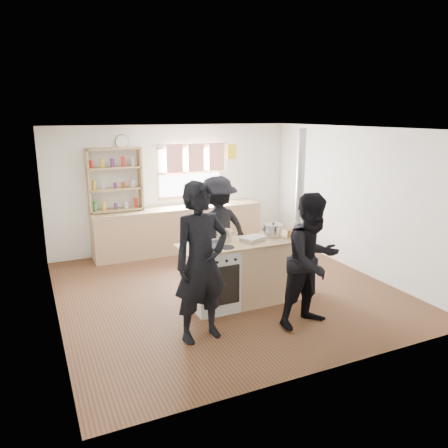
{
  "coord_description": "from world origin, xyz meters",
  "views": [
    {
      "loc": [
        -2.71,
        -5.87,
        2.71
      ],
      "look_at": [
        -0.07,
        -0.1,
        1.1
      ],
      "focal_mm": 35.0,
      "sensor_mm": 36.0,
      "label": 1
    }
  ],
  "objects_px": {
    "stockpot_counter": "(273,230)",
    "bread_board": "(295,234)",
    "thermos": "(225,196)",
    "person_near_right": "(312,261)",
    "person_far": "(217,230)",
    "cooking_island": "(250,271)",
    "skillet_greens": "(209,247)",
    "roast_tray": "(253,239)",
    "stockpot_stove": "(224,236)",
    "person_near_left": "(201,263)",
    "flue_heater": "(297,251)"
  },
  "relations": [
    {
      "from": "skillet_greens",
      "to": "bread_board",
      "type": "distance_m",
      "value": 1.37
    },
    {
      "from": "thermos",
      "to": "person_near_right",
      "type": "bearing_deg",
      "value": -97.44
    },
    {
      "from": "stockpot_counter",
      "to": "person_near_right",
      "type": "height_order",
      "value": "person_near_right"
    },
    {
      "from": "cooking_island",
      "to": "bread_board",
      "type": "relative_size",
      "value": 5.84
    },
    {
      "from": "stockpot_counter",
      "to": "bread_board",
      "type": "xyz_separation_m",
      "value": [
        0.26,
        -0.19,
        -0.04
      ]
    },
    {
      "from": "skillet_greens",
      "to": "roast_tray",
      "type": "height_order",
      "value": "roast_tray"
    },
    {
      "from": "person_near_left",
      "to": "person_near_right",
      "type": "distance_m",
      "value": 1.46
    },
    {
      "from": "roast_tray",
      "to": "person_far",
      "type": "relative_size",
      "value": 0.22
    },
    {
      "from": "stockpot_counter",
      "to": "bread_board",
      "type": "height_order",
      "value": "stockpot_counter"
    },
    {
      "from": "cooking_island",
      "to": "skillet_greens",
      "type": "relative_size",
      "value": 4.88
    },
    {
      "from": "person_near_right",
      "to": "skillet_greens",
      "type": "bearing_deg",
      "value": 132.84
    },
    {
      "from": "person_near_left",
      "to": "bread_board",
      "type": "bearing_deg",
      "value": 11.57
    },
    {
      "from": "skillet_greens",
      "to": "person_near_left",
      "type": "distance_m",
      "value": 0.71
    },
    {
      "from": "roast_tray",
      "to": "stockpot_stove",
      "type": "distance_m",
      "value": 0.41
    },
    {
      "from": "stockpot_stove",
      "to": "person_near_right",
      "type": "bearing_deg",
      "value": -56.95
    },
    {
      "from": "cooking_island",
      "to": "skillet_greens",
      "type": "height_order",
      "value": "skillet_greens"
    },
    {
      "from": "person_near_left",
      "to": "person_near_right",
      "type": "height_order",
      "value": "person_near_left"
    },
    {
      "from": "cooking_island",
      "to": "person_far",
      "type": "height_order",
      "value": "person_far"
    },
    {
      "from": "stockpot_stove",
      "to": "person_near_right",
      "type": "height_order",
      "value": "person_near_right"
    },
    {
      "from": "bread_board",
      "to": "person_far",
      "type": "distance_m",
      "value": 1.34
    },
    {
      "from": "person_far",
      "to": "stockpot_stove",
      "type": "bearing_deg",
      "value": 63.11
    },
    {
      "from": "thermos",
      "to": "person_far",
      "type": "bearing_deg",
      "value": -118.21
    },
    {
      "from": "roast_tray",
      "to": "person_far",
      "type": "distance_m",
      "value": 1.01
    },
    {
      "from": "stockpot_stove",
      "to": "thermos",
      "type": "bearing_deg",
      "value": 65.03
    },
    {
      "from": "skillet_greens",
      "to": "stockpot_stove",
      "type": "relative_size",
      "value": 1.76
    },
    {
      "from": "thermos",
      "to": "cooking_island",
      "type": "distance_m",
      "value": 2.96
    },
    {
      "from": "bread_board",
      "to": "person_near_left",
      "type": "distance_m",
      "value": 1.82
    },
    {
      "from": "roast_tray",
      "to": "flue_heater",
      "type": "distance_m",
      "value": 0.9
    },
    {
      "from": "person_near_right",
      "to": "thermos",
      "type": "bearing_deg",
      "value": 74.1
    },
    {
      "from": "stockpot_stove",
      "to": "person_near_right",
      "type": "xyz_separation_m",
      "value": [
        0.73,
        -1.12,
        -0.13
      ]
    },
    {
      "from": "stockpot_stove",
      "to": "stockpot_counter",
      "type": "bearing_deg",
      "value": -6.11
    },
    {
      "from": "roast_tray",
      "to": "flue_heater",
      "type": "bearing_deg",
      "value": 6.26
    },
    {
      "from": "person_near_left",
      "to": "person_near_right",
      "type": "relative_size",
      "value": 1.11
    },
    {
      "from": "stockpot_counter",
      "to": "flue_heater",
      "type": "xyz_separation_m",
      "value": [
        0.45,
        -0.0,
        -0.38
      ]
    },
    {
      "from": "stockpot_counter",
      "to": "person_far",
      "type": "distance_m",
      "value": 1.05
    },
    {
      "from": "cooking_island",
      "to": "stockpot_counter",
      "type": "xyz_separation_m",
      "value": [
        0.41,
        0.07,
        0.56
      ]
    },
    {
      "from": "cooking_island",
      "to": "person_near_right",
      "type": "xyz_separation_m",
      "value": [
        0.38,
        -0.97,
        0.41
      ]
    },
    {
      "from": "stockpot_stove",
      "to": "stockpot_counter",
      "type": "distance_m",
      "value": 0.77
    },
    {
      "from": "skillet_greens",
      "to": "roast_tray",
      "type": "relative_size",
      "value": 1.06
    },
    {
      "from": "person_near_right",
      "to": "person_far",
      "type": "relative_size",
      "value": 1.01
    },
    {
      "from": "stockpot_counter",
      "to": "person_near_right",
      "type": "bearing_deg",
      "value": -91.74
    },
    {
      "from": "person_near_right",
      "to": "cooking_island",
      "type": "bearing_deg",
      "value": 102.86
    },
    {
      "from": "flue_heater",
      "to": "person_near_left",
      "type": "relative_size",
      "value": 1.27
    },
    {
      "from": "stockpot_counter",
      "to": "skillet_greens",
      "type": "bearing_deg",
      "value": -170.89
    },
    {
      "from": "roast_tray",
      "to": "stockpot_stove",
      "type": "height_order",
      "value": "stockpot_stove"
    },
    {
      "from": "flue_heater",
      "to": "person_near_right",
      "type": "relative_size",
      "value": 1.42
    },
    {
      "from": "thermos",
      "to": "person_far",
      "type": "distance_m",
      "value": 2.05
    },
    {
      "from": "roast_tray",
      "to": "stockpot_stove",
      "type": "xyz_separation_m",
      "value": [
        -0.37,
        0.18,
        0.05
      ]
    },
    {
      "from": "cooking_island",
      "to": "person_near_right",
      "type": "distance_m",
      "value": 1.12
    },
    {
      "from": "flue_heater",
      "to": "person_near_left",
      "type": "height_order",
      "value": "flue_heater"
    }
  ]
}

